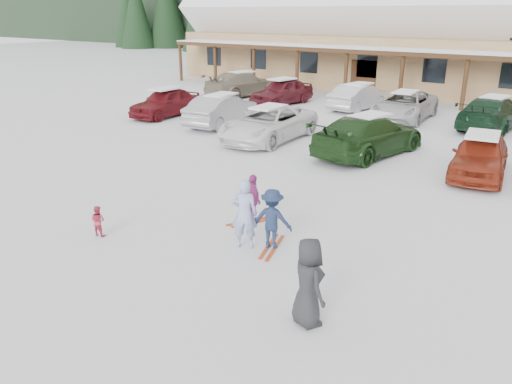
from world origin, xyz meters
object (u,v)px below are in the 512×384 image
Objects in this scene: day_lodge at (370,29)px; parked_car_11 at (493,113)px; child_navy at (272,219)px; adult_skier at (244,214)px; parked_car_10 at (404,106)px; parked_car_2 at (268,124)px; toddler_red at (98,221)px; parked_car_9 at (359,97)px; parked_car_8 at (282,92)px; parked_car_3 at (369,135)px; parked_car_0 at (166,102)px; bystander_dark at (308,282)px; parked_car_4 at (480,155)px; parked_car_1 at (222,110)px; child_magenta at (253,199)px; parked_car_7 at (242,84)px; lamp_post at (510,48)px.

parked_car_11 is at bearing -44.43° from day_lodge.
adult_skier is at bearing 13.79° from child_navy.
parked_car_2 is at bearing -116.12° from parked_car_10.
parked_car_9 is at bearing -97.51° from toddler_red.
child_navy is 10.36m from parked_car_2.
parked_car_11 is at bearing 7.83° from parked_car_8.
parked_car_3 is (4.42, 0.36, 0.05)m from parked_car_2.
adult_skier reaches higher than parked_car_2.
parked_car_0 is 7.21m from parked_car_8.
bystander_dark is 13.36m from parked_car_2.
parked_car_1 is at bearing 166.54° from parked_car_4.
day_lodge is 5.68× the size of parked_car_10.
parked_car_3 is 1.21× the size of parked_car_8.
day_lodge is 14.04m from parked_car_10.
parked_car_8 is (-12.58, 18.24, -0.07)m from bystander_dark.
day_lodge is 19.87m from parked_car_2.
child_magenta is 0.29× the size of parked_car_1.
toddler_red is at bearing -80.46° from parked_car_2.
toddler_red is at bearing 87.89° from parked_car_3.
parked_car_7 is at bearing -75.53° from toddler_red.
parked_car_11 reaches higher than parked_car_0.
parked_car_11 is at bearing 22.16° from parked_car_0.
lamp_post is at bearing -108.23° from child_navy.
lamp_post is 1.27× the size of parked_car_9.
toddler_red is 0.53× the size of child_navy.
parked_car_0 is at bearing -8.70° from child_magenta.
parked_car_9 is at bearing 87.57° from parked_car_2.
parked_car_4 is at bearing -23.88° from parked_car_8.
bystander_dark reaches higher than parked_car_3.
parked_car_0 is 1.03× the size of parked_car_4.
parked_car_8 is (-9.84, 16.47, -0.09)m from adult_skier.
bystander_dark reaches higher than parked_car_0.
parked_car_4 is 12.09m from parked_car_9.
parked_car_3 is at bearing 155.74° from parked_car_7.
bystander_dark is 11.54m from parked_car_3.
toddler_red is at bearing 30.08° from bystander_dark.
parked_car_4 is (12.03, -1.01, -0.03)m from parked_car_1.
parked_car_1 is (-9.00, 9.93, -0.10)m from adult_skier.
parked_car_0 is at bearing -107.42° from parked_car_8.
parked_car_8 is at bearing -83.97° from toddler_red.
toddler_red is 19.24m from parked_car_8.
day_lodge is at bearing -35.74° from bystander_dark.
parked_car_0 is at bearing 50.72° from parked_car_9.
parked_car_7 is at bearing -152.11° from lamp_post.
lamp_post is at bearing 90.17° from parked_car_4.
parked_car_1 is 8.00m from parked_car_3.
lamp_post is 16.44m from parked_car_4.
parked_car_9 is at bearing 125.74° from parked_car_4.
child_navy is 18.22m from parked_car_9.
parked_car_4 is 0.81× the size of parked_car_10.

